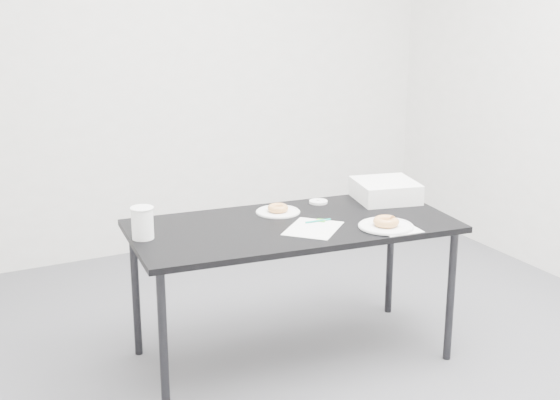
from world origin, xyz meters
name	(u,v)px	position (x,y,z in m)	size (l,w,h in m)	color
floor	(305,373)	(0.00, 0.00, 0.00)	(4.00, 4.00, 0.00)	#4E4E53
wall_back	(157,50)	(0.00, 2.00, 1.35)	(4.00, 0.02, 2.70)	silver
table	(292,234)	(0.03, 0.18, 0.64)	(1.58, 0.87, 0.69)	black
scorecard	(313,228)	(0.07, 0.07, 0.69)	(0.22, 0.28, 0.00)	white
logo_patch	(321,220)	(0.16, 0.15, 0.70)	(0.04, 0.04, 0.00)	green
pen	(318,221)	(0.14, 0.14, 0.70)	(0.01, 0.01, 0.13)	#0C8C79
napkin	(398,229)	(0.41, -0.12, 0.69)	(0.18, 0.18, 0.00)	white
plate_near	(386,226)	(0.38, -0.08, 0.70)	(0.26, 0.26, 0.01)	silver
donut_near	(386,221)	(0.38, -0.08, 0.72)	(0.12, 0.12, 0.04)	#DD8946
plate_far	(278,212)	(0.04, 0.37, 0.69)	(0.22, 0.22, 0.01)	silver
donut_far	(278,208)	(0.04, 0.37, 0.71)	(0.10, 0.10, 0.03)	#DD8946
coffee_cup	(142,223)	(-0.67, 0.29, 0.76)	(0.10, 0.10, 0.15)	white
cup_lid	(318,202)	(0.30, 0.42, 0.70)	(0.09, 0.09, 0.01)	white
bakery_box	(385,190)	(0.64, 0.31, 0.74)	(0.30, 0.30, 0.10)	silver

